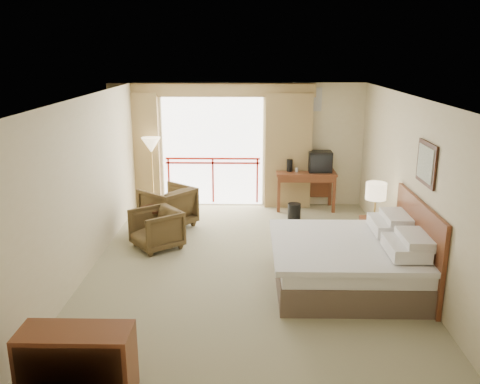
{
  "coord_description": "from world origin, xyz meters",
  "views": [
    {
      "loc": [
        0.02,
        -7.52,
        3.37
      ],
      "look_at": [
        -0.13,
        0.4,
        1.14
      ],
      "focal_mm": 38.0,
      "sensor_mm": 36.0,
      "label": 1
    }
  ],
  "objects_px": {
    "armchair_far": "(169,226)",
    "dresser": "(77,364)",
    "floor_lamp": "(151,148)",
    "desk": "(305,179)",
    "bed": "(350,261)",
    "nightstand": "(373,236)",
    "armchair_near": "(157,248)",
    "table_lamp": "(376,192)",
    "tv": "(320,162)",
    "wastebasket": "(294,211)",
    "side_table": "(154,217)"
  },
  "relations": [
    {
      "from": "armchair_far",
      "to": "dresser",
      "type": "distance_m",
      "value": 5.13
    },
    {
      "from": "floor_lamp",
      "to": "dresser",
      "type": "bearing_deg",
      "value": -86.39
    },
    {
      "from": "desk",
      "to": "bed",
      "type": "bearing_deg",
      "value": -87.42
    },
    {
      "from": "nightstand",
      "to": "armchair_near",
      "type": "bearing_deg",
      "value": 175.48
    },
    {
      "from": "nightstand",
      "to": "armchair_far",
      "type": "xyz_separation_m",
      "value": [
        -3.74,
        1.22,
        -0.29
      ]
    },
    {
      "from": "table_lamp",
      "to": "tv",
      "type": "height_order",
      "value": "tv"
    },
    {
      "from": "nightstand",
      "to": "desk",
      "type": "height_order",
      "value": "desk"
    },
    {
      "from": "desk",
      "to": "wastebasket",
      "type": "xyz_separation_m",
      "value": [
        -0.29,
        -0.79,
        -0.49
      ]
    },
    {
      "from": "armchair_far",
      "to": "tv",
      "type": "bearing_deg",
      "value": 150.67
    },
    {
      "from": "wastebasket",
      "to": "floor_lamp",
      "type": "xyz_separation_m",
      "value": [
        -3.01,
        0.62,
        1.2
      ]
    },
    {
      "from": "table_lamp",
      "to": "desk",
      "type": "relative_size",
      "value": 0.48
    },
    {
      "from": "armchair_near",
      "to": "floor_lamp",
      "type": "relative_size",
      "value": 0.48
    },
    {
      "from": "side_table",
      "to": "dresser",
      "type": "distance_m",
      "value": 4.55
    },
    {
      "from": "dresser",
      "to": "armchair_near",
      "type": "bearing_deg",
      "value": 90.21
    },
    {
      "from": "nightstand",
      "to": "tv",
      "type": "bearing_deg",
      "value": 101.33
    },
    {
      "from": "dresser",
      "to": "desk",
      "type": "bearing_deg",
      "value": 66.82
    },
    {
      "from": "nightstand",
      "to": "side_table",
      "type": "relative_size",
      "value": 1.04
    },
    {
      "from": "armchair_near",
      "to": "armchair_far",
      "type": "bearing_deg",
      "value": 141.17
    },
    {
      "from": "desk",
      "to": "armchair_near",
      "type": "xyz_separation_m",
      "value": [
        -2.84,
        -2.41,
        -0.65
      ]
    },
    {
      "from": "desk",
      "to": "side_table",
      "type": "height_order",
      "value": "desk"
    },
    {
      "from": "tv",
      "to": "floor_lamp",
      "type": "relative_size",
      "value": 0.31
    },
    {
      "from": "dresser",
      "to": "side_table",
      "type": "bearing_deg",
      "value": 92.09
    },
    {
      "from": "side_table",
      "to": "desk",
      "type": "bearing_deg",
      "value": 31.92
    },
    {
      "from": "table_lamp",
      "to": "floor_lamp",
      "type": "relative_size",
      "value": 0.39
    },
    {
      "from": "desk",
      "to": "armchair_near",
      "type": "height_order",
      "value": "desk"
    },
    {
      "from": "dresser",
      "to": "wastebasket",
      "type": "bearing_deg",
      "value": 66.24
    },
    {
      "from": "wastebasket",
      "to": "side_table",
      "type": "relative_size",
      "value": 0.59
    },
    {
      "from": "side_table",
      "to": "armchair_near",
      "type": "bearing_deg",
      "value": -76.02
    },
    {
      "from": "desk",
      "to": "dresser",
      "type": "xyz_separation_m",
      "value": [
        -2.91,
        -6.4,
        -0.28
      ]
    },
    {
      "from": "tv",
      "to": "wastebasket",
      "type": "xyz_separation_m",
      "value": [
        -0.59,
        -0.73,
        -0.89
      ]
    },
    {
      "from": "bed",
      "to": "floor_lamp",
      "type": "relative_size",
      "value": 1.34
    },
    {
      "from": "nightstand",
      "to": "desk",
      "type": "relative_size",
      "value": 0.46
    },
    {
      "from": "desk",
      "to": "armchair_far",
      "type": "bearing_deg",
      "value": -156.75
    },
    {
      "from": "bed",
      "to": "armchair_near",
      "type": "xyz_separation_m",
      "value": [
        -3.1,
        1.41,
        -0.38
      ]
    },
    {
      "from": "nightstand",
      "to": "table_lamp",
      "type": "height_order",
      "value": "table_lamp"
    },
    {
      "from": "armchair_far",
      "to": "side_table",
      "type": "bearing_deg",
      "value": 22.84
    },
    {
      "from": "tv",
      "to": "side_table",
      "type": "bearing_deg",
      "value": -129.86
    },
    {
      "from": "table_lamp",
      "to": "floor_lamp",
      "type": "xyz_separation_m",
      "value": [
        -4.23,
        2.29,
        0.3
      ]
    },
    {
      "from": "table_lamp",
      "to": "armchair_near",
      "type": "distance_m",
      "value": 3.91
    },
    {
      "from": "table_lamp",
      "to": "armchair_far",
      "type": "bearing_deg",
      "value": 162.59
    },
    {
      "from": "armchair_near",
      "to": "wastebasket",
      "type": "bearing_deg",
      "value": 85.02
    },
    {
      "from": "desk",
      "to": "armchair_far",
      "type": "height_order",
      "value": "desk"
    },
    {
      "from": "wastebasket",
      "to": "dresser",
      "type": "bearing_deg",
      "value": -115.02
    },
    {
      "from": "tv",
      "to": "side_table",
      "type": "distance_m",
      "value": 3.79
    },
    {
      "from": "armchair_far",
      "to": "floor_lamp",
      "type": "distance_m",
      "value": 1.83
    },
    {
      "from": "tv",
      "to": "side_table",
      "type": "height_order",
      "value": "tv"
    },
    {
      "from": "floor_lamp",
      "to": "bed",
      "type": "bearing_deg",
      "value": -45.64
    },
    {
      "from": "side_table",
      "to": "floor_lamp",
      "type": "height_order",
      "value": "floor_lamp"
    },
    {
      "from": "table_lamp",
      "to": "desk",
      "type": "bearing_deg",
      "value": 110.6
    },
    {
      "from": "table_lamp",
      "to": "tv",
      "type": "bearing_deg",
      "value": 104.61
    }
  ]
}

